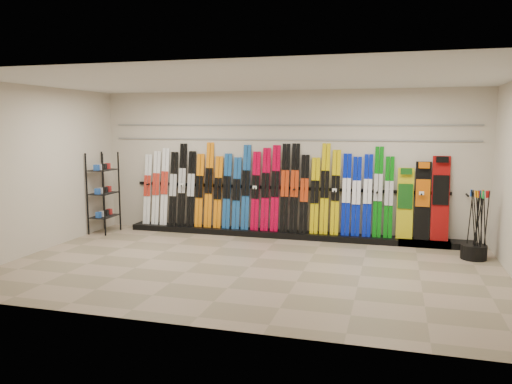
# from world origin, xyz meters

# --- Properties ---
(floor) EXTENTS (8.00, 8.00, 0.00)m
(floor) POSITION_xyz_m (0.00, 0.00, 0.00)
(floor) COLOR #86765C
(floor) RESTS_ON ground
(back_wall) EXTENTS (8.00, 0.00, 8.00)m
(back_wall) POSITION_xyz_m (0.00, 2.50, 1.50)
(back_wall) COLOR beige
(back_wall) RESTS_ON floor
(left_wall) EXTENTS (0.00, 5.00, 5.00)m
(left_wall) POSITION_xyz_m (-4.00, 0.00, 1.50)
(left_wall) COLOR beige
(left_wall) RESTS_ON floor
(ceiling) EXTENTS (8.00, 8.00, 0.00)m
(ceiling) POSITION_xyz_m (0.00, 0.00, 3.00)
(ceiling) COLOR silver
(ceiling) RESTS_ON back_wall
(ski_rack_base) EXTENTS (8.00, 0.40, 0.12)m
(ski_rack_base) POSITION_xyz_m (0.22, 2.28, 0.06)
(ski_rack_base) COLOR black
(ski_rack_base) RESTS_ON floor
(skis) EXTENTS (5.36, 0.28, 1.81)m
(skis) POSITION_xyz_m (-0.44, 2.35, 0.95)
(skis) COLOR white
(skis) RESTS_ON ski_rack_base
(snowboards) EXTENTS (0.95, 0.25, 1.60)m
(snowboards) POSITION_xyz_m (2.79, 2.35, 0.86)
(snowboards) COLOR gold
(snowboards) RESTS_ON ski_rack_base
(accessory_rack) EXTENTS (0.40, 0.60, 1.72)m
(accessory_rack) POSITION_xyz_m (-3.75, 1.70, 0.86)
(accessory_rack) COLOR black
(accessory_rack) RESTS_ON floor
(pole_bin) EXTENTS (0.44, 0.44, 0.25)m
(pole_bin) POSITION_xyz_m (3.60, 1.51, 0.12)
(pole_bin) COLOR black
(pole_bin) RESTS_ON floor
(ski_poles) EXTENTS (0.33, 0.32, 1.18)m
(ski_poles) POSITION_xyz_m (3.65, 1.50, 0.61)
(ski_poles) COLOR black
(ski_poles) RESTS_ON pole_bin
(slatwall_rail_0) EXTENTS (7.60, 0.02, 0.03)m
(slatwall_rail_0) POSITION_xyz_m (0.00, 2.48, 2.00)
(slatwall_rail_0) COLOR gray
(slatwall_rail_0) RESTS_ON back_wall
(slatwall_rail_1) EXTENTS (7.60, 0.02, 0.03)m
(slatwall_rail_1) POSITION_xyz_m (0.00, 2.48, 2.30)
(slatwall_rail_1) COLOR gray
(slatwall_rail_1) RESTS_ON back_wall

